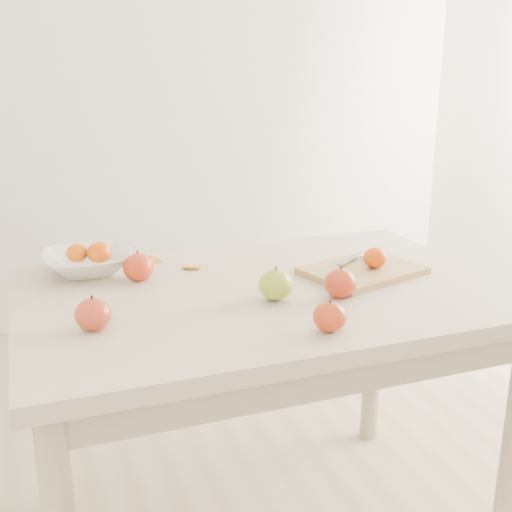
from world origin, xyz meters
name	(u,v)px	position (x,y,z in m)	size (l,w,h in m)	color
table	(263,324)	(0.00, 0.00, 0.65)	(1.20, 0.80, 0.75)	beige
cutting_board	(363,271)	(0.29, 0.01, 0.76)	(0.30, 0.22, 0.02)	tan
board_tangerine	(375,258)	(0.32, 0.00, 0.80)	(0.06, 0.06, 0.05)	#D14707
fruit_bowl	(88,262)	(-0.40, 0.28, 0.78)	(0.23, 0.23, 0.06)	white
bowl_tangerine_near	(77,253)	(-0.42, 0.29, 0.80)	(0.06, 0.06, 0.05)	#E05907
bowl_tangerine_far	(99,252)	(-0.37, 0.27, 0.81)	(0.06, 0.06, 0.06)	#E55208
orange_peel_a	(148,262)	(-0.23, 0.31, 0.75)	(0.06, 0.04, 0.00)	#CA5F0E
orange_peel_b	(192,268)	(-0.13, 0.22, 0.75)	(0.04, 0.04, 0.00)	orange
paring_knife	(365,256)	(0.34, 0.08, 0.78)	(0.16, 0.09, 0.01)	white
apple_green	(276,285)	(0.00, -0.08, 0.79)	(0.08, 0.08, 0.07)	#659E1D
apple_red_a	(138,267)	(-0.28, 0.17, 0.79)	(0.08, 0.08, 0.07)	#9F1701
apple_red_b	(93,314)	(-0.43, -0.12, 0.78)	(0.08, 0.08, 0.07)	maroon
apple_red_e	(340,283)	(0.15, -0.12, 0.79)	(0.08, 0.08, 0.07)	#A10F0E
apple_red_c	(330,317)	(0.04, -0.30, 0.78)	(0.07, 0.07, 0.06)	#960D0C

